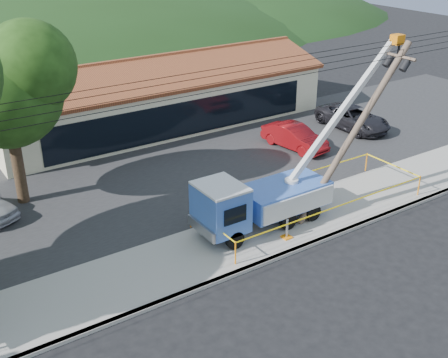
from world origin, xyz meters
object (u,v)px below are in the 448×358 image
Objects in this scene: car_red at (294,149)px; car_dark at (352,130)px; utility_truck at (261,198)px; leaning_pole at (360,123)px.

car_red is 0.82× the size of car_dark.
utility_truck is 9.98m from car_red.
car_dark is (8.02, 7.85, -4.32)m from leaning_pole.
car_red is at bearing 40.86° from utility_truck.
utility_truck is 2.08× the size of car_dark.
utility_truck reaches higher than leaning_pole.
car_red is (7.45, 6.45, -1.54)m from utility_truck.
utility_truck reaches higher than car_red.
utility_truck is 5.70m from leaning_pole.
leaning_pole is 1.46× the size of car_dark.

